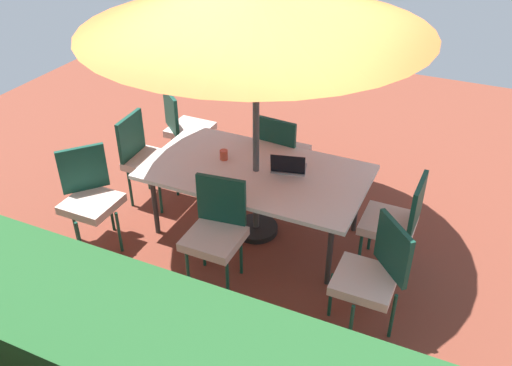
% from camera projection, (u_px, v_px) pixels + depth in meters
% --- Properties ---
extents(ground_plane, '(10.00, 10.00, 0.02)m').
position_uv_depth(ground_plane, '(256.00, 232.00, 5.50)').
color(ground_plane, brown).
extents(dining_table, '(2.08, 1.15, 0.72)m').
position_uv_depth(dining_table, '(256.00, 174.00, 5.13)').
color(dining_table, white).
rests_on(dining_table, ground_plane).
extents(patio_umbrella, '(2.88, 2.88, 2.38)m').
position_uv_depth(patio_umbrella, '(256.00, 10.00, 4.30)').
color(patio_umbrella, '#4C4C4C').
rests_on(patio_umbrella, ground_plane).
extents(chair_east, '(0.47, 0.46, 0.98)m').
position_uv_depth(chair_east, '(145.00, 155.00, 5.68)').
color(chair_east, beige).
rests_on(chair_east, ground_plane).
extents(chair_northwest, '(0.59, 0.59, 0.98)m').
position_uv_depth(chair_northwest, '(373.00, 273.00, 4.16)').
color(chair_northwest, beige).
rests_on(chair_northwest, ground_plane).
extents(chair_southeast, '(0.59, 0.59, 0.98)m').
position_uv_depth(chair_southeast, '(185.00, 126.00, 6.26)').
color(chair_southeast, beige).
rests_on(chair_southeast, ground_plane).
extents(chair_north, '(0.48, 0.49, 0.98)m').
position_uv_depth(chair_north, '(216.00, 229.00, 4.62)').
color(chair_north, beige).
rests_on(chair_north, ground_plane).
extents(chair_south, '(0.47, 0.48, 0.98)m').
position_uv_depth(chair_south, '(282.00, 151.00, 5.76)').
color(chair_south, beige).
rests_on(chair_south, ground_plane).
extents(chair_northeast, '(0.59, 0.58, 0.98)m').
position_uv_depth(chair_northeast, '(89.00, 195.00, 5.06)').
color(chair_northeast, beige).
rests_on(chair_northeast, ground_plane).
extents(chair_west, '(0.47, 0.46, 0.98)m').
position_uv_depth(chair_west, '(396.00, 219.00, 4.74)').
color(chair_west, beige).
rests_on(chair_west, ground_plane).
extents(laptop, '(0.37, 0.32, 0.21)m').
position_uv_depth(laptop, '(288.00, 167.00, 5.06)').
color(laptop, gray).
rests_on(laptop, dining_table).
extents(cup, '(0.08, 0.08, 0.10)m').
position_uv_depth(cup, '(224.00, 155.00, 5.25)').
color(cup, '#CC4C33').
rests_on(cup, dining_table).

